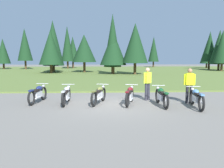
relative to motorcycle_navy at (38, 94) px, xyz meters
The scene contains 11 objects.
ground_plane 3.69m from the motorcycle_navy, 11.03° to the right, with size 140.00×140.00×0.00m, color slate.
grass_moorland 25.29m from the motorcycle_navy, 81.82° to the left, with size 80.00×44.00×0.10m, color #5B7033.
forest_treeline 28.29m from the motorcycle_navy, 78.84° to the left, with size 44.25×27.59×8.67m.
motorcycle_navy is the anchor object (origin of this frame).
motorcycle_silver 1.48m from the motorcycle_navy, 15.43° to the right, with size 0.62×2.10×0.88m.
motorcycle_olive 2.99m from the motorcycle_navy, ahead, with size 0.84×2.03×0.88m.
motorcycle_maroon 4.45m from the motorcycle_navy, ahead, with size 0.79×2.05×0.88m.
motorcycle_british_green 5.88m from the motorcycle_navy, 10.16° to the right, with size 0.62×2.10×0.88m.
motorcycle_sky_blue 7.35m from the motorcycle_navy, 11.86° to the right, with size 0.62×2.10×0.88m.
rider_in_hivis_vest 7.30m from the motorcycle_navy, ahead, with size 0.55×0.25×1.67m.
rider_with_back_turned 5.47m from the motorcycle_navy, ahead, with size 0.46×0.39×1.67m.
Camera 1 is at (-0.48, -10.28, 2.13)m, focal length 36.26 mm.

